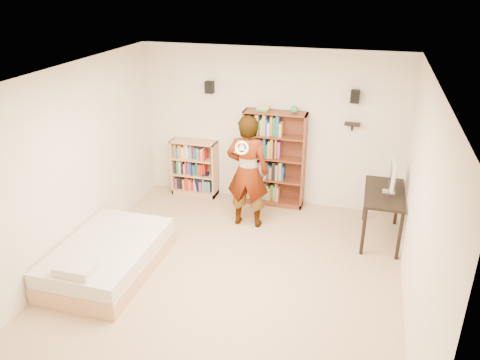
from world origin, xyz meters
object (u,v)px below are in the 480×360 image
(tall_bookshelf, at_px, (274,159))
(person, at_px, (248,172))
(computer_desk, at_px, (382,215))
(low_bookshelf, at_px, (195,168))
(daybed, at_px, (108,254))

(tall_bookshelf, xyz_separation_m, person, (-0.25, -0.85, 0.08))
(computer_desk, xyz_separation_m, person, (-2.08, -0.11, 0.52))
(tall_bookshelf, distance_m, computer_desk, 2.03)
(tall_bookshelf, bearing_deg, computer_desk, -21.90)
(tall_bookshelf, bearing_deg, person, -106.25)
(tall_bookshelf, distance_m, person, 0.88)
(low_bookshelf, bearing_deg, person, -34.72)
(daybed, height_order, person, person)
(computer_desk, distance_m, daybed, 4.05)
(person, bearing_deg, low_bookshelf, -36.31)
(tall_bookshelf, xyz_separation_m, computer_desk, (1.83, -0.74, -0.44))
(low_bookshelf, height_order, person, person)
(low_bookshelf, xyz_separation_m, daybed, (-0.27, -2.64, -0.24))
(low_bookshelf, relative_size, computer_desk, 0.89)
(tall_bookshelf, height_order, low_bookshelf, tall_bookshelf)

